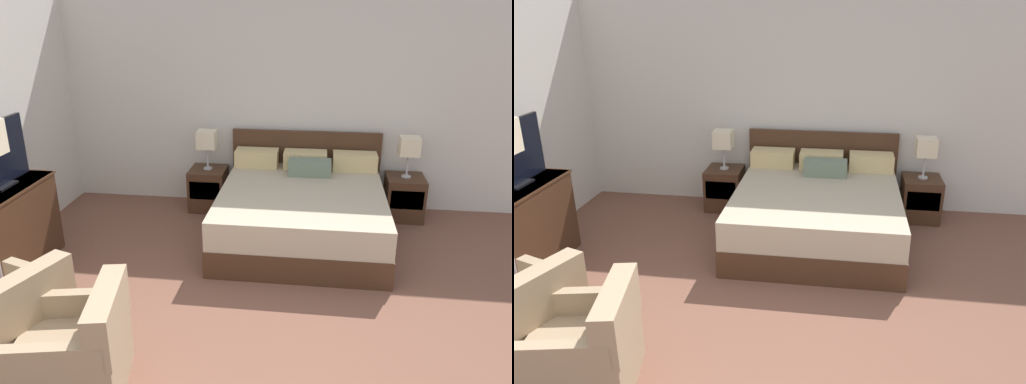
% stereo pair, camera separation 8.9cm
% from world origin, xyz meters
% --- Properties ---
extents(wall_back, '(6.68, 0.06, 2.62)m').
position_xyz_m(wall_back, '(0.00, 3.64, 1.31)').
color(wall_back, beige).
rests_on(wall_back, ground).
extents(bed, '(1.82, 1.99, 0.98)m').
position_xyz_m(bed, '(0.29, 2.63, 0.31)').
color(bed, '#422819').
rests_on(bed, ground).
extents(nightstand_left, '(0.44, 0.46, 0.51)m').
position_xyz_m(nightstand_left, '(-0.91, 3.32, 0.26)').
color(nightstand_left, '#422819').
rests_on(nightstand_left, ground).
extents(nightstand_right, '(0.44, 0.46, 0.51)m').
position_xyz_m(nightstand_right, '(1.49, 3.32, 0.26)').
color(nightstand_right, '#422819').
rests_on(nightstand_right, ground).
extents(table_lamp_left, '(0.23, 0.23, 0.49)m').
position_xyz_m(table_lamp_left, '(-0.91, 3.32, 0.88)').
color(table_lamp_left, '#B7B7BC').
rests_on(table_lamp_left, nightstand_left).
extents(table_lamp_right, '(0.23, 0.23, 0.49)m').
position_xyz_m(table_lamp_right, '(1.49, 3.32, 0.88)').
color(table_lamp_right, '#B7B7BC').
rests_on(table_lamp_right, nightstand_right).
extents(dresser, '(0.51, 1.22, 0.85)m').
position_xyz_m(dresser, '(-2.46, 1.46, 0.44)').
color(dresser, '#422819').
rests_on(dresser, ground).
extents(armchair_by_window, '(0.87, 0.86, 0.76)m').
position_xyz_m(armchair_by_window, '(-1.69, 0.33, 0.28)').
color(armchair_by_window, '#9E8466').
rests_on(armchair_by_window, ground).
extents(armchair_companion, '(0.81, 0.80, 0.76)m').
position_xyz_m(armchair_companion, '(-1.07, 0.07, 0.28)').
color(armchair_companion, '#9E8466').
rests_on(armchair_companion, ground).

